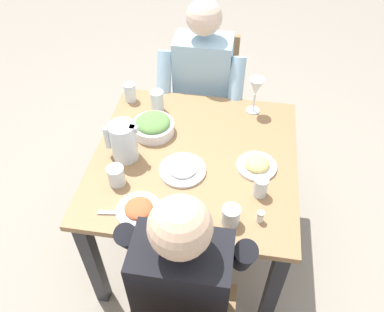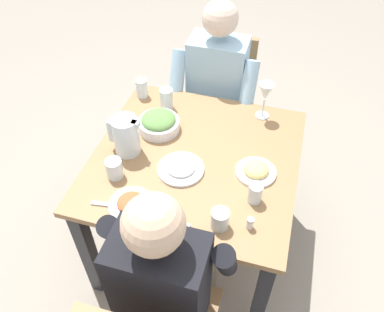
{
  "view_description": "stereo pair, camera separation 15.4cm",
  "coord_description": "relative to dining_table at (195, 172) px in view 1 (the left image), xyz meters",
  "views": [
    {
      "loc": [
        -0.19,
        1.25,
        1.99
      ],
      "look_at": [
        0.01,
        0.03,
        0.73
      ],
      "focal_mm": 36.45,
      "sensor_mm": 36.0,
      "label": 1
    },
    {
      "loc": [
        -0.34,
        1.22,
        1.99
      ],
      "look_at": [
        0.01,
        0.03,
        0.73
      ],
      "focal_mm": 36.45,
      "sensor_mm": 36.0,
      "label": 2
    }
  ],
  "objects": [
    {
      "name": "water_glass_near_left",
      "position": [
        -0.3,
        0.18,
        0.16
      ],
      "size": [
        0.06,
        0.06,
        0.09
      ],
      "primitive_type": "cylinder",
      "color": "silver",
      "rests_on": "dining_table"
    },
    {
      "name": "water_glass_near_right",
      "position": [
        0.31,
        0.21,
        0.15
      ],
      "size": [
        0.07,
        0.07,
        0.09
      ],
      "primitive_type": "cylinder",
      "color": "silver",
      "rests_on": "dining_table"
    },
    {
      "name": "chair_near",
      "position": [
        0.05,
        -0.75,
        -0.1
      ],
      "size": [
        0.4,
        0.4,
        0.87
      ],
      "color": "#997047",
      "rests_on": "ground_plane"
    },
    {
      "name": "wine_glass",
      "position": [
        -0.25,
        -0.38,
        0.25
      ],
      "size": [
        0.08,
        0.08,
        0.2
      ],
      "color": "silver",
      "rests_on": "dining_table"
    },
    {
      "name": "salad_bowl",
      "position": [
        0.23,
        -0.14,
        0.15
      ],
      "size": [
        0.2,
        0.2,
        0.09
      ],
      "color": "white",
      "rests_on": "dining_table"
    },
    {
      "name": "fork_near",
      "position": [
        -0.0,
        0.37,
        0.11
      ],
      "size": [
        0.17,
        0.05,
        0.01
      ],
      "primitive_type": "cube",
      "rotation": [
        0.0,
        0.0,
        -0.15
      ],
      "color": "silver",
      "rests_on": "dining_table"
    },
    {
      "name": "salt_shaker",
      "position": [
        -0.31,
        0.32,
        0.14
      ],
      "size": [
        0.03,
        0.03,
        0.05
      ],
      "color": "white",
      "rests_on": "dining_table"
    },
    {
      "name": "plate_yoghurt",
      "position": [
        0.04,
        0.1,
        0.12
      ],
      "size": [
        0.21,
        0.21,
        0.04
      ],
      "color": "white",
      "rests_on": "dining_table"
    },
    {
      "name": "fork_far",
      "position": [
        0.13,
        0.33,
        0.11
      ],
      "size": [
        0.17,
        0.06,
        0.01
      ],
      "primitive_type": "cube",
      "rotation": [
        0.0,
        0.0,
        -0.22
      ],
      "color": "silver",
      "rests_on": "dining_table"
    },
    {
      "name": "water_glass_far_left",
      "position": [
        -0.19,
        0.34,
        0.15
      ],
      "size": [
        0.07,
        0.07,
        0.09
      ],
      "primitive_type": "cylinder",
      "color": "silver",
      "rests_on": "dining_table"
    },
    {
      "name": "diner_near",
      "position": [
        0.05,
        -0.55,
        0.04
      ],
      "size": [
        0.48,
        0.53,
        1.16
      ],
      "color": "#9EC6E0",
      "rests_on": "ground_plane"
    },
    {
      "name": "dining_table",
      "position": [
        0.0,
        0.0,
        0.0
      ],
      "size": [
        0.94,
        0.94,
        0.7
      ],
      "color": "#997047",
      "rests_on": "ground_plane"
    },
    {
      "name": "plate_rice_curry",
      "position": [
        0.18,
        0.35,
        0.12
      ],
      "size": [
        0.19,
        0.19,
        0.04
      ],
      "color": "white",
      "rests_on": "dining_table"
    },
    {
      "name": "ground_plane",
      "position": [
        0.0,
        0.0,
        -0.59
      ],
      "size": [
        8.0,
        8.0,
        0.0
      ],
      "primitive_type": "plane",
      "color": "gray"
    },
    {
      "name": "diner_far",
      "position": [
        -0.05,
        0.55,
        0.04
      ],
      "size": [
        0.48,
        0.53,
        1.16
      ],
      "color": "black",
      "rests_on": "ground_plane"
    },
    {
      "name": "water_glass_by_pitcher",
      "position": [
        0.41,
        -0.37,
        0.16
      ],
      "size": [
        0.06,
        0.06,
        0.1
      ],
      "primitive_type": "cylinder",
      "color": "silver",
      "rests_on": "dining_table"
    },
    {
      "name": "water_pitcher",
      "position": [
        0.32,
        0.05,
        0.21
      ],
      "size": [
        0.16,
        0.12,
        0.19
      ],
      "color": "silver",
      "rests_on": "dining_table"
    },
    {
      "name": "plate_fries",
      "position": [
        -0.29,
        0.02,
        0.13
      ],
      "size": [
        0.18,
        0.18,
        0.05
      ],
      "color": "white",
      "rests_on": "dining_table"
    },
    {
      "name": "water_glass_far_right",
      "position": [
        0.24,
        -0.31,
        0.17
      ],
      "size": [
        0.07,
        0.07,
        0.11
      ],
      "primitive_type": "cylinder",
      "color": "silver",
      "rests_on": "dining_table"
    },
    {
      "name": "knife_near",
      "position": [
        0.25,
        0.37,
        0.11
      ],
      "size": [
        0.19,
        0.04,
        0.01
      ],
      "primitive_type": "cube",
      "rotation": [
        0.0,
        0.0,
        0.13
      ],
      "color": "silver",
      "rests_on": "dining_table"
    }
  ]
}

